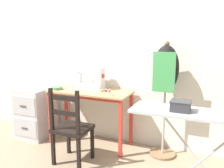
# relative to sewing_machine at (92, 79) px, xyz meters

# --- Properties ---
(ground_plane) EXTENTS (14.00, 14.00, 0.00)m
(ground_plane) POSITION_rel_sewing_machine_xyz_m (0.02, -0.33, -0.90)
(ground_plane) COLOR gray
(wall_back) EXTENTS (10.00, 0.05, 2.55)m
(wall_back) POSITION_rel_sewing_machine_xyz_m (0.02, 0.20, 0.38)
(wall_back) COLOR silver
(wall_back) RESTS_ON ground_plane
(sewing_table) EXTENTS (1.11, 0.47, 0.76)m
(sewing_table) POSITION_rel_sewing_machine_xyz_m (0.02, -0.11, -0.25)
(sewing_table) COLOR tan
(sewing_table) RESTS_ON ground_plane
(sewing_machine) EXTENTS (0.39, 0.18, 0.33)m
(sewing_machine) POSITION_rel_sewing_machine_xyz_m (0.00, 0.00, 0.00)
(sewing_machine) COLOR white
(sewing_machine) RESTS_ON sewing_table
(fabric_bowl) EXTENTS (0.16, 0.16, 0.04)m
(fabric_bowl) POSITION_rel_sewing_machine_xyz_m (-0.42, -0.21, -0.12)
(fabric_bowl) COLOR #56895B
(fabric_bowl) RESTS_ON sewing_table
(scissors) EXTENTS (0.11, 0.14, 0.01)m
(scissors) POSITION_rel_sewing_machine_xyz_m (0.44, -0.23, -0.14)
(scissors) COLOR silver
(scissors) RESTS_ON sewing_table
(thread_spool_near_machine) EXTENTS (0.03, 0.03, 0.03)m
(thread_spool_near_machine) POSITION_rel_sewing_machine_xyz_m (0.21, -0.12, -0.13)
(thread_spool_near_machine) COLOR orange
(thread_spool_near_machine) RESTS_ON sewing_table
(thread_spool_mid_table) EXTENTS (0.03, 0.03, 0.04)m
(thread_spool_mid_table) POSITION_rel_sewing_machine_xyz_m (0.25, -0.10, -0.12)
(thread_spool_mid_table) COLOR red
(thread_spool_mid_table) RESTS_ON sewing_table
(thread_spool_far_edge) EXTENTS (0.03, 0.03, 0.04)m
(thread_spool_far_edge) POSITION_rel_sewing_machine_xyz_m (0.30, -0.09, -0.13)
(thread_spool_far_edge) COLOR purple
(thread_spool_far_edge) RESTS_ON sewing_table
(wooden_chair) EXTENTS (0.40, 0.38, 0.91)m
(wooden_chair) POSITION_rel_sewing_machine_xyz_m (0.06, -0.65, -0.47)
(wooden_chair) COLOR black
(wooden_chair) RESTS_ON ground_plane
(filing_cabinet) EXTENTS (0.44, 0.52, 0.73)m
(filing_cabinet) POSITION_rel_sewing_machine_xyz_m (-0.86, -0.16, -0.54)
(filing_cabinet) COLOR #B7B7BC
(filing_cabinet) RESTS_ON ground_plane
(dress_form) EXTENTS (0.32, 0.32, 1.42)m
(dress_form) POSITION_rel_sewing_machine_xyz_m (1.00, -0.04, 0.11)
(dress_form) COLOR #846647
(dress_form) RESTS_ON ground_plane
(ironing_board) EXTENTS (1.20, 0.34, 0.86)m
(ironing_board) POSITION_rel_sewing_machine_xyz_m (1.49, -0.86, -0.09)
(ironing_board) COLOR #ADB2B7
(ironing_board) RESTS_ON ground_plane
(storage_box) EXTENTS (0.17, 0.15, 0.09)m
(storage_box) POSITION_rel_sewing_machine_xyz_m (1.30, -0.88, 0.00)
(storage_box) COLOR #333338
(storage_box) RESTS_ON ironing_board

